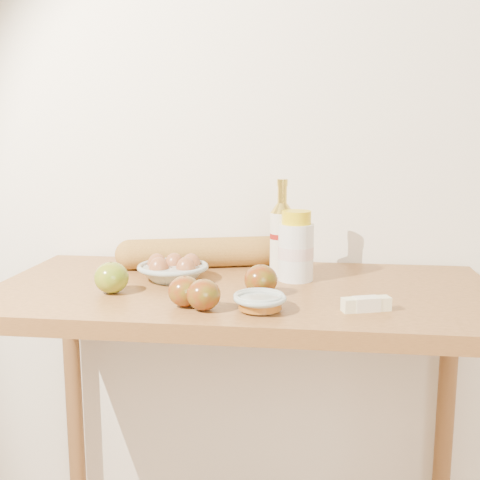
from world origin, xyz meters
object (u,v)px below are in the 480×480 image
table (242,335)px  egg_bowl (173,270)px  bourbon_bottle (282,237)px  baguette (206,252)px  cream_bottle (296,248)px

table → egg_bowl: bearing=166.1°
bourbon_bottle → baguette: 0.23m
table → bourbon_bottle: 0.28m
bourbon_bottle → cream_bottle: 0.07m
egg_bowl → baguette: baguette is taller
table → cream_bottle: size_ratio=6.83×
table → baguette: size_ratio=2.43×
table → baguette: (-0.12, 0.20, 0.16)m
table → cream_bottle: bearing=33.5°
bourbon_bottle → egg_bowl: size_ratio=1.23×
egg_bowl → baguette: size_ratio=0.41×
table → baguette: 0.29m
table → baguette: baguette is taller
egg_bowl → baguette: 0.16m
bourbon_bottle → baguette: (-0.21, 0.06, -0.06)m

